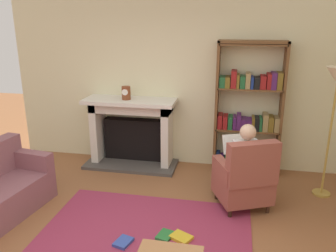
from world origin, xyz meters
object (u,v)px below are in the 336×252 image
(seated_reader, at_px, (242,161))
(mantel_clock, at_px, (126,93))
(fireplace, at_px, (132,130))
(armchair_reading, at_px, (245,178))
(bookshelf, at_px, (248,113))

(seated_reader, bearing_deg, mantel_clock, -50.66)
(fireplace, height_order, armchair_reading, fireplace)
(bookshelf, bearing_deg, armchair_reading, -91.49)
(armchair_reading, bearing_deg, fireplace, -55.62)
(fireplace, distance_m, seated_reader, 2.06)
(mantel_clock, distance_m, bookshelf, 1.94)
(fireplace, relative_size, bookshelf, 0.73)
(armchair_reading, bearing_deg, bookshelf, -115.25)
(fireplace, relative_size, armchair_reading, 1.56)
(armchair_reading, bearing_deg, mantel_clock, -52.64)
(fireplace, xyz_separation_m, seated_reader, (1.79, -1.03, 0.02))
(bookshelf, xyz_separation_m, seated_reader, (-0.08, -1.07, -0.36))
(mantel_clock, bearing_deg, fireplace, 64.31)
(bookshelf, bearing_deg, seated_reader, -94.17)
(bookshelf, bearing_deg, mantel_clock, -175.94)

